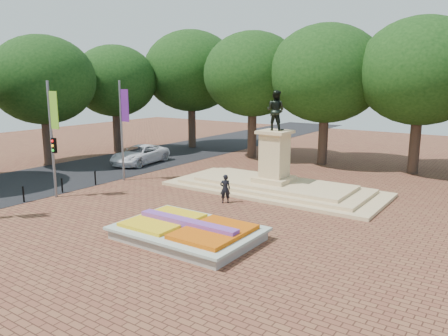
% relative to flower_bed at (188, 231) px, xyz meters
% --- Properties ---
extents(ground, '(90.00, 90.00, 0.00)m').
position_rel_flower_bed_xyz_m(ground, '(-1.03, 2.00, -0.38)').
color(ground, brown).
rests_on(ground, ground).
extents(asphalt_street, '(9.00, 90.00, 0.02)m').
position_rel_flower_bed_xyz_m(asphalt_street, '(-16.03, 7.00, -0.37)').
color(asphalt_street, black).
rests_on(asphalt_street, ground).
extents(flower_bed, '(6.30, 4.30, 0.91)m').
position_rel_flower_bed_xyz_m(flower_bed, '(0.00, 0.00, 0.00)').
color(flower_bed, gray).
rests_on(flower_bed, ground).
extents(monument, '(14.00, 6.00, 6.40)m').
position_rel_flower_bed_xyz_m(monument, '(-1.03, 10.00, 0.50)').
color(monument, tan).
rests_on(monument, ground).
extents(tree_row_back, '(44.80, 8.80, 10.43)m').
position_rel_flower_bed_xyz_m(tree_row_back, '(1.31, 20.00, 6.29)').
color(tree_row_back, '#36281D').
rests_on(tree_row_back, ground).
extents(tree_row_street, '(8.40, 25.40, 9.98)m').
position_rel_flower_bed_xyz_m(tree_row_street, '(-20.53, 6.67, 6.01)').
color(tree_row_street, '#36281D').
rests_on(tree_row_street, ground).
extents(banner_poles, '(0.88, 11.17, 7.00)m').
position_rel_flower_bed_xyz_m(banner_poles, '(-11.10, 0.69, 3.50)').
color(banner_poles, slate).
rests_on(banner_poles, ground).
extents(bollard_row, '(0.12, 13.12, 0.98)m').
position_rel_flower_bed_xyz_m(bollard_row, '(-11.73, 0.50, 0.15)').
color(bollard_row, black).
rests_on(bollard_row, ground).
extents(van, '(3.24, 5.93, 1.58)m').
position_rel_flower_bed_xyz_m(van, '(-14.70, 11.54, 0.41)').
color(van, silver).
rests_on(van, ground).
extents(pedestrian, '(0.73, 0.71, 1.69)m').
position_rel_flower_bed_xyz_m(pedestrian, '(-1.97, 5.81, 0.47)').
color(pedestrian, black).
rests_on(pedestrian, ground).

